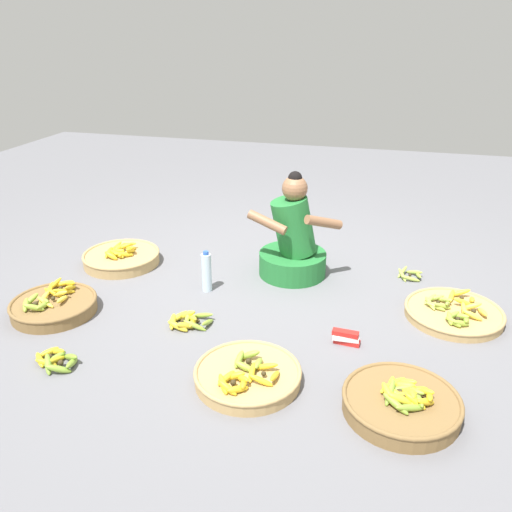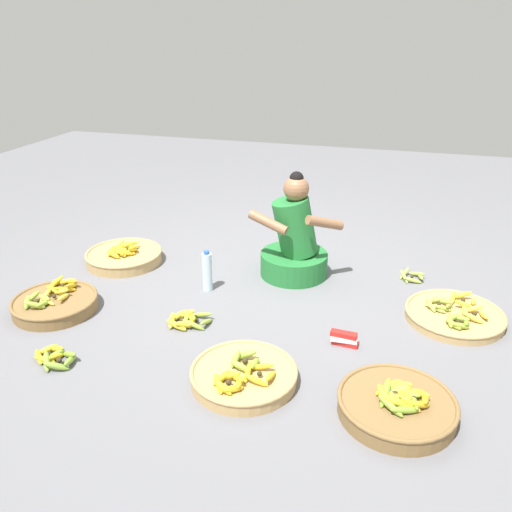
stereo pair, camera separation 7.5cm
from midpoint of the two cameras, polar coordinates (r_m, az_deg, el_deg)
ground_plane at (r=3.89m, az=1.38°, el=-3.56°), size 10.00×10.00×0.00m
vendor_woman_front at (r=4.00m, az=4.76°, el=1.41°), size 0.69×0.52×0.82m
banana_basket_front_center at (r=3.82m, az=-20.59°, el=-4.82°), size 0.57×0.57×0.17m
banana_basket_back_left at (r=3.73m, az=21.42°, el=-5.98°), size 0.64×0.64×0.13m
banana_basket_front_right at (r=2.81m, az=15.91°, el=-15.34°), size 0.60×0.60×0.17m
banana_basket_near_bicycle at (r=4.40m, az=-13.74°, el=0.01°), size 0.62×0.62×0.18m
banana_basket_near_vendor at (r=2.92m, az=-0.60°, el=-12.84°), size 0.59×0.59×0.15m
loose_bananas_back_center at (r=3.28m, az=-20.51°, el=-10.32°), size 0.30×0.25×0.09m
loose_bananas_mid_left at (r=3.45m, az=-6.94°, el=-6.95°), size 0.30×0.25×0.10m
loose_bananas_mid_right at (r=4.19m, az=17.13°, el=-2.12°), size 0.20×0.20×0.08m
water_bottle at (r=3.81m, az=-4.79°, el=-1.72°), size 0.07×0.07×0.31m
packet_carton_stack at (r=3.27m, az=10.28°, el=-8.89°), size 0.18×0.06×0.09m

